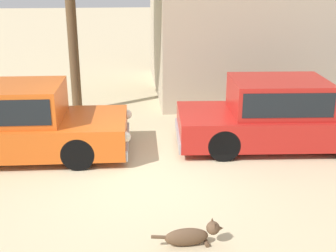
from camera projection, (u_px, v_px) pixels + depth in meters
ground_plane at (141, 177)px, 8.15m from camera, size 80.00×80.00×0.00m
parked_sedan_nearest at (13, 121)px, 8.89m from camera, size 4.66×1.87×1.47m
parked_sedan_second at (278, 114)px, 9.41m from camera, size 4.48×1.99×1.45m
stray_dog_spotted at (192, 235)px, 6.09m from camera, size 1.01×0.24×0.36m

